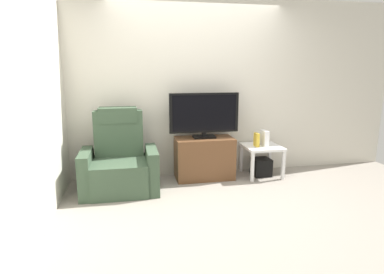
{
  "coord_description": "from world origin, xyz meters",
  "views": [
    {
      "loc": [
        -0.99,
        -3.64,
        1.59
      ],
      "look_at": [
        -0.18,
        0.5,
        0.7
      ],
      "focal_mm": 30.45,
      "sensor_mm": 36.0,
      "label": 1
    }
  ],
  "objects_px": {
    "recliner_armchair": "(120,163)",
    "subwoofer_box": "(261,167)",
    "side_table": "(262,150)",
    "television": "(204,114)",
    "game_console": "(264,138)",
    "book_upright": "(257,140)",
    "tv_stand": "(204,158)"
  },
  "relations": [
    {
      "from": "game_console",
      "to": "side_table",
      "type": "bearing_deg",
      "value": -164.05
    },
    {
      "from": "side_table",
      "to": "book_upright",
      "type": "bearing_deg",
      "value": -168.69
    },
    {
      "from": "subwoofer_box",
      "to": "game_console",
      "type": "height_order",
      "value": "game_console"
    },
    {
      "from": "recliner_armchair",
      "to": "side_table",
      "type": "xyz_separation_m",
      "value": [
        2.08,
        0.2,
        0.01
      ]
    },
    {
      "from": "recliner_armchair",
      "to": "subwoofer_box",
      "type": "distance_m",
      "value": 2.1
    },
    {
      "from": "tv_stand",
      "to": "subwoofer_box",
      "type": "relative_size",
      "value": 3.21
    },
    {
      "from": "side_table",
      "to": "subwoofer_box",
      "type": "relative_size",
      "value": 2.06
    },
    {
      "from": "recliner_armchair",
      "to": "subwoofer_box",
      "type": "bearing_deg",
      "value": 14.49
    },
    {
      "from": "television",
      "to": "game_console",
      "type": "height_order",
      "value": "television"
    },
    {
      "from": "television",
      "to": "book_upright",
      "type": "distance_m",
      "value": 0.87
    },
    {
      "from": "recliner_armchair",
      "to": "side_table",
      "type": "relative_size",
      "value": 2.0
    },
    {
      "from": "game_console",
      "to": "book_upright",
      "type": "bearing_deg",
      "value": -167.47
    },
    {
      "from": "television",
      "to": "game_console",
      "type": "distance_m",
      "value": 0.99
    },
    {
      "from": "tv_stand",
      "to": "television",
      "type": "distance_m",
      "value": 0.64
    },
    {
      "from": "television",
      "to": "side_table",
      "type": "bearing_deg",
      "value": -4.3
    },
    {
      "from": "tv_stand",
      "to": "recliner_armchair",
      "type": "height_order",
      "value": "recliner_armchair"
    },
    {
      "from": "recliner_armchair",
      "to": "book_upright",
      "type": "relative_size",
      "value": 5.44
    },
    {
      "from": "recliner_armchair",
      "to": "subwoofer_box",
      "type": "relative_size",
      "value": 4.13
    },
    {
      "from": "tv_stand",
      "to": "recliner_armchair",
      "type": "bearing_deg",
      "value": -168.35
    },
    {
      "from": "side_table",
      "to": "recliner_armchair",
      "type": "bearing_deg",
      "value": -174.48
    },
    {
      "from": "tv_stand",
      "to": "subwoofer_box",
      "type": "distance_m",
      "value": 0.89
    },
    {
      "from": "television",
      "to": "game_console",
      "type": "xyz_separation_m",
      "value": [
        0.91,
        -0.06,
        -0.37
      ]
    },
    {
      "from": "book_upright",
      "to": "game_console",
      "type": "relative_size",
      "value": 0.87
    },
    {
      "from": "tv_stand",
      "to": "television",
      "type": "xyz_separation_m",
      "value": [
        0.0,
        0.02,
        0.64
      ]
    },
    {
      "from": "tv_stand",
      "to": "game_console",
      "type": "relative_size",
      "value": 3.69
    },
    {
      "from": "recliner_armchair",
      "to": "television",
      "type": "bearing_deg",
      "value": 21.47
    },
    {
      "from": "side_table",
      "to": "subwoofer_box",
      "type": "distance_m",
      "value": 0.26
    },
    {
      "from": "side_table",
      "to": "game_console",
      "type": "relative_size",
      "value": 2.37
    },
    {
      "from": "television",
      "to": "recliner_armchair",
      "type": "distance_m",
      "value": 1.36
    },
    {
      "from": "recliner_armchair",
      "to": "book_upright",
      "type": "distance_m",
      "value": 2.0
    },
    {
      "from": "tv_stand",
      "to": "subwoofer_box",
      "type": "bearing_deg",
      "value": -3.09
    },
    {
      "from": "television",
      "to": "subwoofer_box",
      "type": "distance_m",
      "value": 1.2
    }
  ]
}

